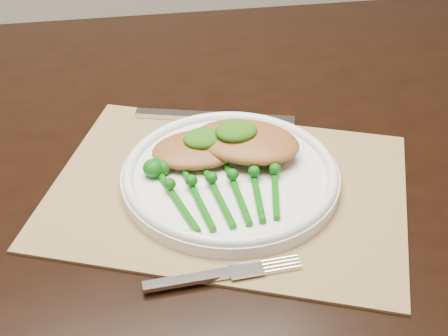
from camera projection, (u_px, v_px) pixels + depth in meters
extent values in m
cube|color=black|center=(154.00, 152.00, 0.91)|extent=(1.68, 1.06, 0.04)
cube|color=olive|center=(228.00, 189.00, 0.80)|extent=(0.55, 0.50, 0.00)
cylinder|color=white|center=(230.00, 177.00, 0.81)|extent=(0.28, 0.28, 0.02)
torus|color=white|center=(230.00, 171.00, 0.80)|extent=(0.28, 0.28, 0.01)
cube|color=silver|center=(167.00, 114.00, 0.93)|extent=(0.09, 0.05, 0.01)
cube|color=silver|center=(245.00, 118.00, 0.92)|extent=(0.14, 0.07, 0.00)
cube|color=silver|center=(188.00, 280.00, 0.67)|extent=(0.10, 0.02, 0.01)
ellipsoid|color=brown|center=(198.00, 149.00, 0.82)|extent=(0.13, 0.09, 0.02)
ellipsoid|color=brown|center=(246.00, 141.00, 0.82)|extent=(0.17, 0.16, 0.03)
ellipsoid|color=#1B470A|center=(203.00, 138.00, 0.81)|extent=(0.05, 0.04, 0.02)
ellipsoid|color=#1B470A|center=(236.00, 131.00, 0.81)|extent=(0.06, 0.05, 0.02)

